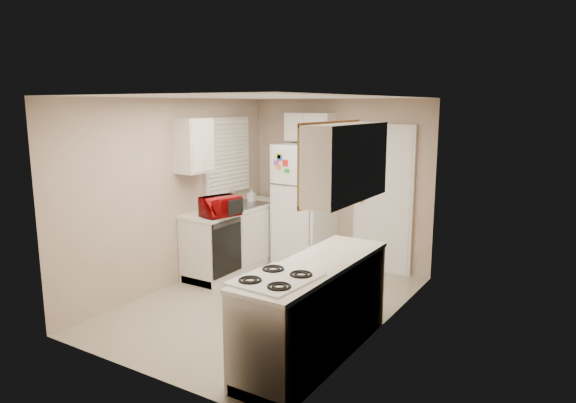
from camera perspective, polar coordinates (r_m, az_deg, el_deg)
The scene contains 19 objects.
floor at distance 6.20m, azimuth -2.48°, elevation -11.25°, with size 3.80×3.80×0.00m, color #B4AE94.
ceiling at distance 5.75m, azimuth -2.68°, elevation 11.53°, with size 3.80×3.80×0.00m, color white.
wall_left at distance 6.74m, azimuth -12.46°, elevation 0.91°, with size 3.80×3.80×0.00m, color tan.
wall_right at distance 5.21m, azimuth 10.25°, elevation -1.84°, with size 3.80×3.80×0.00m, color tan.
wall_back at distance 7.48m, azimuth 5.66°, elevation 2.07°, with size 2.80×2.80×0.00m, color tan.
wall_front at distance 4.46m, azimuth -16.51°, elevation -4.25°, with size 2.80×2.80×0.00m, color tan.
left_counter at distance 7.37m, azimuth -5.66°, elevation -4.02°, with size 0.60×1.80×0.90m, color silver.
dishwasher at distance 6.73m, azimuth -6.80°, elevation -5.12°, with size 0.03×0.58×0.72m, color black.
sink at distance 7.39m, azimuth -5.01°, elevation -0.70°, with size 0.54×0.74×0.16m, color gray.
microwave at distance 6.64m, azimuth -7.54°, elevation -0.38°, with size 0.26×0.47×0.31m, color #8D0608.
soap_bottle at distance 7.61m, azimuth -4.08°, elevation 0.73°, with size 0.09×0.09×0.20m, color silver.
window_blinds at distance 7.44m, azimuth -6.72°, elevation 5.11°, with size 0.10×0.98×1.08m, color silver.
upper_cabinet_left at distance 6.72m, azimuth -10.43°, elevation 6.12°, with size 0.30×0.45×0.70m, color silver.
refrigerator at distance 7.43m, azimuth 1.90°, elevation -0.41°, with size 0.73×0.71×1.77m, color white.
cabinet_over_fridge at distance 7.46m, azimuth 2.47°, elevation 8.27°, with size 0.70×0.30×0.40m, color silver.
interior_door at distance 7.20m, azimuth 10.50°, elevation 0.15°, with size 0.86×0.06×2.08m, color white.
right_counter at distance 4.86m, azimuth 3.02°, elevation -11.88°, with size 0.60×2.00×0.90m, color silver.
stove at distance 4.46m, azimuth -1.32°, elevation -14.54°, with size 0.55×0.68×0.83m, color white.
upper_cabinet_right at distance 4.72m, azimuth 6.54°, elevation 4.35°, with size 0.30×1.20×0.70m, color silver.
Camera 1 is at (3.25, -4.74, 2.32)m, focal length 32.00 mm.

